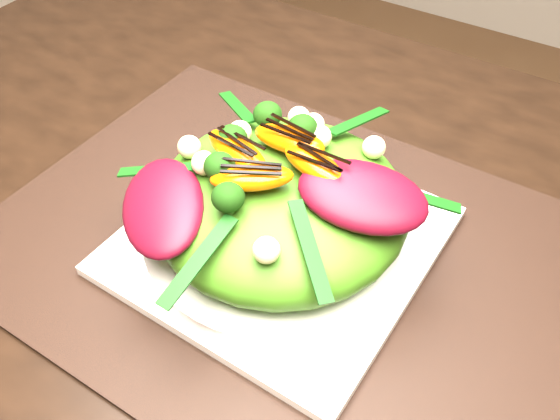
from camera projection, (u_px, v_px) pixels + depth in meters
The scene contains 9 objects.
placemat at pixel (280, 245), 0.52m from camera, with size 0.49×0.37×0.00m, color black.
plate_base at pixel (280, 240), 0.51m from camera, with size 0.24×0.24×0.01m, color white.
salad_bowl at pixel (280, 229), 0.50m from camera, with size 0.23×0.23×0.02m, color silver.
lettuce_mound at pixel (280, 202), 0.48m from camera, with size 0.21×0.21×0.07m, color #3E7315.
radicchio_leaf at pixel (363, 196), 0.43m from camera, with size 0.10×0.06×0.02m, color #440713.
orange_segment at pixel (287, 145), 0.46m from camera, with size 0.06×0.03×0.02m, color #DA4F03.
broccoli_floret at pixel (239, 121), 0.48m from camera, with size 0.03×0.03×0.03m, color black.
macadamia_nut at pixel (314, 206), 0.42m from camera, with size 0.02×0.02×0.02m, color beige.
balsamic_drizzle at pixel (288, 136), 0.46m from camera, with size 0.04×0.00×0.00m, color black.
Camera 1 is at (-0.05, -0.23, 1.14)m, focal length 38.00 mm.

